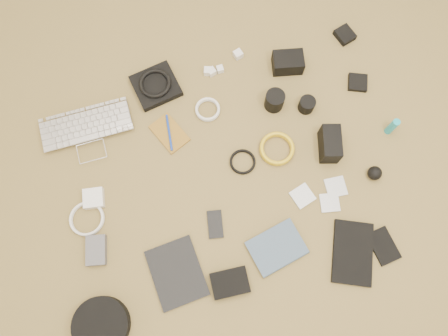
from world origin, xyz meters
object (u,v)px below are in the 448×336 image
object	(u,v)px
laptop	(89,137)
tablet	(177,273)
paperback	(287,265)
headphone_case	(101,325)
phone	(215,224)
dslr_camera	(288,63)

from	to	relation	value
laptop	tablet	bearing A→B (deg)	-71.60
tablet	paperback	world-z (taller)	paperback
laptop	headphone_case	distance (m)	0.74
phone	headphone_case	size ratio (longest dim) A/B	0.54
laptop	dslr_camera	world-z (taller)	dslr_camera
laptop	headphone_case	world-z (taller)	headphone_case
dslr_camera	headphone_case	bearing A→B (deg)	-128.46
laptop	tablet	size ratio (longest dim) A/B	1.57
dslr_camera	phone	world-z (taller)	dslr_camera
phone	dslr_camera	bearing A→B (deg)	60.40
paperback	laptop	bearing A→B (deg)	28.72
tablet	headphone_case	world-z (taller)	headphone_case
phone	paperback	xyz separation A→B (m)	(0.22, -0.23, 0.01)
tablet	phone	world-z (taller)	tablet
laptop	paperback	world-z (taller)	laptop
laptop	headphone_case	size ratio (longest dim) A/B	1.83
laptop	phone	xyz separation A→B (m)	(0.40, -0.48, -0.01)
tablet	headphone_case	size ratio (longest dim) A/B	1.17
phone	paperback	bearing A→B (deg)	-35.57
dslr_camera	phone	distance (m)	0.75
laptop	dslr_camera	size ratio (longest dim) A/B	2.91
headphone_case	dslr_camera	bearing A→B (deg)	40.27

